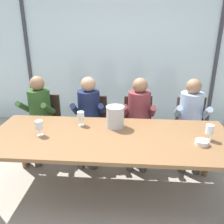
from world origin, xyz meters
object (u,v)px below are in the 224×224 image
Objects in this scene: wine_glass_center_pour at (81,116)px; chair_near_curtain at (45,119)px; chair_right_of_center at (191,123)px; person_pale_blue_shirt at (191,116)px; chair_left_of_center at (93,121)px; wine_glass_near_bucket at (39,125)px; dining_table at (110,141)px; person_maroon_top at (139,115)px; wine_glass_by_left_taster at (210,130)px; chair_center at (138,122)px; tasting_bowl at (202,142)px; person_olive_shirt at (38,112)px; person_navy_polo at (89,113)px; ice_bucket_primary at (115,117)px.

chair_near_curtain is at bearing 136.23° from wine_glass_center_pour.
wine_glass_center_pour is (-1.50, -0.69, 0.35)m from chair_right_of_center.
person_pale_blue_shirt reaches higher than chair_right_of_center.
chair_left_of_center is 1.11m from wine_glass_near_bucket.
dining_table is at bearing -35.76° from wine_glass_center_pour.
person_maroon_top is 1.09m from wine_glass_by_left_taster.
chair_near_curtain is at bearing 175.15° from chair_center.
wine_glass_center_pour reaches higher than tasting_bowl.
chair_center is 1.05m from wine_glass_center_pour.
wine_glass_near_bucket is at bearing -114.25° from chair_left_of_center.
person_olive_shirt is 2.28m from tasting_bowl.
tasting_bowl is (0.61, -1.07, 0.25)m from chair_center.
person_navy_polo is at bearing -104.71° from chair_left_of_center.
wine_glass_near_bucket is (0.35, -0.84, 0.18)m from person_olive_shirt.
person_olive_shirt is 6.98× the size of wine_glass_by_left_taster.
chair_center is at bearing 5.54° from chair_near_curtain.
chair_center is at bearing 126.37° from wine_glass_by_left_taster.
wine_glass_center_pour is at bearing -158.34° from chair_right_of_center.
tasting_bowl is (0.91, -0.37, -0.11)m from ice_bucket_primary.
person_navy_polo reaches higher than chair_center.
person_olive_shirt reaches higher than chair_center.
dining_table is at bearing -110.86° from person_maroon_top.
chair_near_curtain is 5.14× the size of wine_glass_near_bucket.
tasting_bowl is at bearing -38.25° from person_navy_polo.
person_olive_shirt reaches higher than dining_table.
dining_table is at bearing -35.80° from chair_near_curtain.
ice_bucket_primary is at bearing -2.50° from wine_glass_center_pour.
chair_center and chair_right_of_center have the same top height.
chair_left_of_center is 1.43m from person_pale_blue_shirt.
chair_center is at bearing 177.33° from chair_right_of_center.
ice_bucket_primary reaches higher than chair_left_of_center.
ice_bucket_primary is 0.99m from tasting_bowl.
wine_glass_near_bucket is at bearing -151.07° from person_pale_blue_shirt.
person_pale_blue_shirt is at bearing 20.23° from wine_glass_center_pour.
chair_right_of_center is at bearing 40.29° from dining_table.
person_pale_blue_shirt is at bearing 88.98° from wine_glass_by_left_taster.
dining_table is at bearing -115.04° from chair_center.
wine_glass_center_pour is at bearing -155.31° from person_pale_blue_shirt.
wine_glass_center_pour is at bearing 163.76° from tasting_bowl.
person_maroon_top reaches higher than wine_glass_center_pour.
chair_near_curtain and chair_left_of_center have the same top height.
person_olive_shirt is at bearing 144.60° from dining_table.
person_olive_shirt and person_pale_blue_shirt have the same top height.
person_olive_shirt is 2.33m from wine_glass_by_left_taster.
wine_glass_near_bucket is 0.50m from wine_glass_center_pour.
tasting_bowl is 0.79× the size of wine_glass_near_bucket.
person_navy_polo is (-0.72, -0.15, 0.17)m from chair_center.
wine_glass_by_left_taster is at bearing -58.58° from chair_center.
chair_right_of_center is (1.47, 0.03, 0.00)m from chair_left_of_center.
ice_bucket_primary is at bearing 165.63° from wine_glass_by_left_taster.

